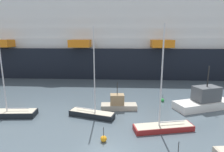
{
  "coord_description": "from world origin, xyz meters",
  "views": [
    {
      "loc": [
        0.99,
        -14.9,
        10.25
      ],
      "look_at": [
        0.0,
        17.07,
        3.46
      ],
      "focal_mm": 30.07,
      "sensor_mm": 36.0,
      "label": 1
    }
  ],
  "objects_px": {
    "sailboat_1": "(92,113)",
    "channel_buoy_0": "(104,139)",
    "fishing_boat_0": "(204,100)",
    "fishing_boat_1": "(118,104)",
    "sailboat_0": "(11,112)",
    "sailboat_2": "(163,126)",
    "channel_buoy_1": "(163,100)",
    "cruise_ship": "(154,43)"
  },
  "relations": [
    {
      "from": "sailboat_1",
      "to": "channel_buoy_0",
      "type": "xyz_separation_m",
      "value": [
        1.97,
        -5.82,
        -0.23
      ]
    },
    {
      "from": "channel_buoy_0",
      "to": "channel_buoy_1",
      "type": "relative_size",
      "value": 1.33
    },
    {
      "from": "sailboat_2",
      "to": "cruise_ship",
      "type": "height_order",
      "value": "cruise_ship"
    },
    {
      "from": "sailboat_2",
      "to": "sailboat_0",
      "type": "bearing_deg",
      "value": -20.07
    },
    {
      "from": "cruise_ship",
      "to": "channel_buoy_0",
      "type": "bearing_deg",
      "value": -105.98
    },
    {
      "from": "fishing_boat_1",
      "to": "channel_buoy_0",
      "type": "height_order",
      "value": "fishing_boat_1"
    },
    {
      "from": "fishing_boat_0",
      "to": "channel_buoy_0",
      "type": "bearing_deg",
      "value": -165.1
    },
    {
      "from": "sailboat_1",
      "to": "fishing_boat_0",
      "type": "xyz_separation_m",
      "value": [
        15.83,
        3.52,
        0.61
      ]
    },
    {
      "from": "sailboat_2",
      "to": "channel_buoy_0",
      "type": "xyz_separation_m",
      "value": [
        -6.46,
        -2.58,
        -0.2
      ]
    },
    {
      "from": "sailboat_0",
      "to": "sailboat_2",
      "type": "height_order",
      "value": "sailboat_0"
    },
    {
      "from": "sailboat_0",
      "to": "fishing_boat_1",
      "type": "height_order",
      "value": "sailboat_0"
    },
    {
      "from": "fishing_boat_0",
      "to": "fishing_boat_1",
      "type": "xyz_separation_m",
      "value": [
        -12.41,
        -0.77,
        -0.39
      ]
    },
    {
      "from": "sailboat_2",
      "to": "channel_buoy_0",
      "type": "height_order",
      "value": "sailboat_2"
    },
    {
      "from": "sailboat_0",
      "to": "fishing_boat_0",
      "type": "relative_size",
      "value": 1.4
    },
    {
      "from": "sailboat_0",
      "to": "channel_buoy_0",
      "type": "distance_m",
      "value": 13.73
    },
    {
      "from": "sailboat_1",
      "to": "fishing_boat_1",
      "type": "relative_size",
      "value": 2.22
    },
    {
      "from": "channel_buoy_1",
      "to": "sailboat_0",
      "type": "bearing_deg",
      "value": -163.45
    },
    {
      "from": "fishing_boat_0",
      "to": "cruise_ship",
      "type": "height_order",
      "value": "cruise_ship"
    },
    {
      "from": "fishing_boat_0",
      "to": "channel_buoy_1",
      "type": "height_order",
      "value": "fishing_boat_0"
    },
    {
      "from": "sailboat_2",
      "to": "cruise_ship",
      "type": "distance_m",
      "value": 35.12
    },
    {
      "from": "sailboat_2",
      "to": "fishing_boat_0",
      "type": "bearing_deg",
      "value": -148.43
    },
    {
      "from": "sailboat_0",
      "to": "sailboat_2",
      "type": "bearing_deg",
      "value": 167.56
    },
    {
      "from": "sailboat_1",
      "to": "channel_buoy_0",
      "type": "height_order",
      "value": "sailboat_1"
    },
    {
      "from": "channel_buoy_0",
      "to": "sailboat_0",
      "type": "bearing_deg",
      "value": 155.66
    },
    {
      "from": "channel_buoy_1",
      "to": "sailboat_2",
      "type": "bearing_deg",
      "value": -102.63
    },
    {
      "from": "sailboat_0",
      "to": "fishing_boat_0",
      "type": "xyz_separation_m",
      "value": [
        26.37,
        3.68,
        0.6
      ]
    },
    {
      "from": "sailboat_2",
      "to": "fishing_boat_0",
      "type": "relative_size",
      "value": 1.29
    },
    {
      "from": "sailboat_2",
      "to": "fishing_boat_1",
      "type": "relative_size",
      "value": 2.24
    },
    {
      "from": "cruise_ship",
      "to": "sailboat_0",
      "type": "bearing_deg",
      "value": -126.44
    },
    {
      "from": "sailboat_0",
      "to": "sailboat_2",
      "type": "relative_size",
      "value": 1.09
    },
    {
      "from": "fishing_boat_0",
      "to": "fishing_boat_1",
      "type": "distance_m",
      "value": 12.44
    },
    {
      "from": "cruise_ship",
      "to": "sailboat_2",
      "type": "bearing_deg",
      "value": -96.91
    },
    {
      "from": "channel_buoy_0",
      "to": "cruise_ship",
      "type": "height_order",
      "value": "cruise_ship"
    },
    {
      "from": "fishing_boat_1",
      "to": "cruise_ship",
      "type": "xyz_separation_m",
      "value": [
        9.96,
        27.86,
        7.67
      ]
    },
    {
      "from": "fishing_boat_0",
      "to": "channel_buoy_0",
      "type": "xyz_separation_m",
      "value": [
        -13.87,
        -9.34,
        -0.84
      ]
    },
    {
      "from": "sailboat_2",
      "to": "channel_buoy_0",
      "type": "bearing_deg",
      "value": 10.89
    },
    {
      "from": "fishing_boat_1",
      "to": "channel_buoy_1",
      "type": "relative_size",
      "value": 4.4
    },
    {
      "from": "sailboat_2",
      "to": "channel_buoy_1",
      "type": "bearing_deg",
      "value": -113.47
    },
    {
      "from": "fishing_boat_1",
      "to": "sailboat_0",
      "type": "bearing_deg",
      "value": 9.4
    },
    {
      "from": "sailboat_0",
      "to": "sailboat_1",
      "type": "distance_m",
      "value": 10.54
    },
    {
      "from": "channel_buoy_1",
      "to": "cruise_ship",
      "type": "relative_size",
      "value": 0.01
    },
    {
      "from": "sailboat_0",
      "to": "fishing_boat_0",
      "type": "bearing_deg",
      "value": -175.26
    }
  ]
}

